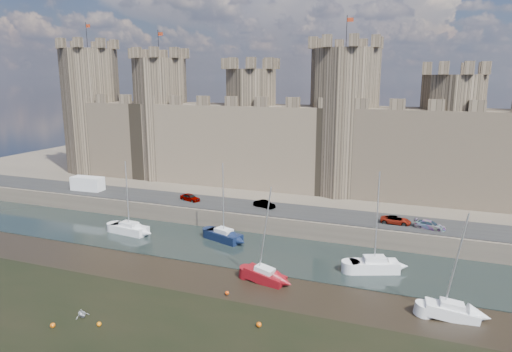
{
  "coord_description": "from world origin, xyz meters",
  "views": [
    {
      "loc": [
        15.11,
        -25.89,
        21.03
      ],
      "look_at": [
        -3.13,
        22.0,
        9.99
      ],
      "focal_mm": 32.0,
      "sensor_mm": 36.0,
      "label": 1
    }
  ],
  "objects_px": {
    "car_0": "(190,197)",
    "sailboat_4": "(265,275)",
    "sailboat_2": "(374,265)",
    "van": "(88,184)",
    "car_3": "(396,220)",
    "sailboat_1": "(224,235)",
    "car_2": "(430,225)",
    "sailboat_0": "(129,228)",
    "car_1": "(264,204)",
    "sailboat_5": "(451,311)"
  },
  "relations": [
    {
      "from": "sailboat_4",
      "to": "car_0",
      "type": "bearing_deg",
      "value": 147.15
    },
    {
      "from": "car_0",
      "to": "car_2",
      "type": "bearing_deg",
      "value": -74.47
    },
    {
      "from": "sailboat_1",
      "to": "sailboat_4",
      "type": "distance_m",
      "value": 13.31
    },
    {
      "from": "car_0",
      "to": "van",
      "type": "bearing_deg",
      "value": 108.08
    },
    {
      "from": "van",
      "to": "sailboat_0",
      "type": "xyz_separation_m",
      "value": [
        15.28,
        -9.78,
        -2.89
      ]
    },
    {
      "from": "sailboat_0",
      "to": "sailboat_1",
      "type": "relative_size",
      "value": 0.97
    },
    {
      "from": "car_3",
      "to": "sailboat_5",
      "type": "distance_m",
      "value": 19.35
    },
    {
      "from": "sailboat_5",
      "to": "sailboat_2",
      "type": "bearing_deg",
      "value": 129.4
    },
    {
      "from": "sailboat_0",
      "to": "sailboat_1",
      "type": "bearing_deg",
      "value": 14.98
    },
    {
      "from": "car_1",
      "to": "car_2",
      "type": "height_order",
      "value": "car_1"
    },
    {
      "from": "sailboat_1",
      "to": "sailboat_4",
      "type": "xyz_separation_m",
      "value": [
        9.19,
        -9.63,
        -0.06
      ]
    },
    {
      "from": "car_3",
      "to": "sailboat_2",
      "type": "xyz_separation_m",
      "value": [
        -1.38,
        -10.56,
        -2.15
      ]
    },
    {
      "from": "car_1",
      "to": "sailboat_4",
      "type": "relative_size",
      "value": 0.32
    },
    {
      "from": "van",
      "to": "sailboat_4",
      "type": "relative_size",
      "value": 0.52
    },
    {
      "from": "sailboat_5",
      "to": "car_3",
      "type": "bearing_deg",
      "value": 103.34
    },
    {
      "from": "sailboat_0",
      "to": "sailboat_4",
      "type": "height_order",
      "value": "sailboat_4"
    },
    {
      "from": "sailboat_4",
      "to": "sailboat_5",
      "type": "xyz_separation_m",
      "value": [
        18.08,
        -1.04,
        -0.04
      ]
    },
    {
      "from": "car_0",
      "to": "van",
      "type": "distance_m",
      "value": 19.29
    },
    {
      "from": "car_3",
      "to": "sailboat_4",
      "type": "height_order",
      "value": "sailboat_4"
    },
    {
      "from": "car_2",
      "to": "van",
      "type": "height_order",
      "value": "van"
    },
    {
      "from": "van",
      "to": "car_3",
      "type": "bearing_deg",
      "value": -3.1
    },
    {
      "from": "car_0",
      "to": "sailboat_4",
      "type": "relative_size",
      "value": 0.33
    },
    {
      "from": "car_3",
      "to": "sailboat_1",
      "type": "height_order",
      "value": "sailboat_1"
    },
    {
      "from": "car_1",
      "to": "van",
      "type": "relative_size",
      "value": 0.61
    },
    {
      "from": "van",
      "to": "sailboat_1",
      "type": "relative_size",
      "value": 0.52
    },
    {
      "from": "car_0",
      "to": "car_3",
      "type": "distance_m",
      "value": 30.4
    },
    {
      "from": "car_2",
      "to": "van",
      "type": "relative_size",
      "value": 0.69
    },
    {
      "from": "van",
      "to": "sailboat_5",
      "type": "height_order",
      "value": "sailboat_5"
    },
    {
      "from": "car_2",
      "to": "van",
      "type": "xyz_separation_m",
      "value": [
        -53.83,
        0.81,
        0.64
      ]
    },
    {
      "from": "car_1",
      "to": "sailboat_0",
      "type": "height_order",
      "value": "sailboat_0"
    },
    {
      "from": "sailboat_5",
      "to": "car_2",
      "type": "bearing_deg",
      "value": 91.17
    },
    {
      "from": "sailboat_0",
      "to": "sailboat_2",
      "type": "bearing_deg",
      "value": 4.58
    },
    {
      "from": "car_3",
      "to": "sailboat_0",
      "type": "distance_m",
      "value": 35.77
    },
    {
      "from": "sailboat_1",
      "to": "sailboat_5",
      "type": "xyz_separation_m",
      "value": [
        27.27,
        -10.67,
        -0.1
      ]
    },
    {
      "from": "car_2",
      "to": "sailboat_0",
      "type": "bearing_deg",
      "value": 113.26
    },
    {
      "from": "car_2",
      "to": "car_1",
      "type": "bearing_deg",
      "value": 96.02
    },
    {
      "from": "car_0",
      "to": "sailboat_4",
      "type": "xyz_separation_m",
      "value": [
        18.55,
        -17.65,
        -2.33
      ]
    },
    {
      "from": "car_3",
      "to": "sailboat_1",
      "type": "relative_size",
      "value": 0.37
    },
    {
      "from": "car_0",
      "to": "sailboat_5",
      "type": "xyz_separation_m",
      "value": [
        36.63,
        -18.69,
        -2.37
      ]
    },
    {
      "from": "car_0",
      "to": "car_3",
      "type": "bearing_deg",
      "value": -73.66
    },
    {
      "from": "sailboat_0",
      "to": "car_2",
      "type": "bearing_deg",
      "value": 19.47
    },
    {
      "from": "car_0",
      "to": "car_2",
      "type": "xyz_separation_m",
      "value": [
        34.55,
        -1.07,
        -0.04
      ]
    },
    {
      "from": "sailboat_2",
      "to": "van",
      "type": "bearing_deg",
      "value": 145.68
    },
    {
      "from": "car_2",
      "to": "sailboat_5",
      "type": "bearing_deg",
      "value": -163.08
    },
    {
      "from": "car_1",
      "to": "sailboat_5",
      "type": "xyz_separation_m",
      "value": [
        24.71,
        -19.25,
        -2.33
      ]
    },
    {
      "from": "car_2",
      "to": "sailboat_5",
      "type": "relative_size",
      "value": 0.38
    },
    {
      "from": "sailboat_1",
      "to": "sailboat_2",
      "type": "xyz_separation_m",
      "value": [
        19.66,
        -3.06,
        0.06
      ]
    },
    {
      "from": "car_2",
      "to": "sailboat_5",
      "type": "height_order",
      "value": "sailboat_5"
    },
    {
      "from": "sailboat_0",
      "to": "sailboat_5",
      "type": "relative_size",
      "value": 1.02
    },
    {
      "from": "car_2",
      "to": "sailboat_2",
      "type": "bearing_deg",
      "value": 161.27
    }
  ]
}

